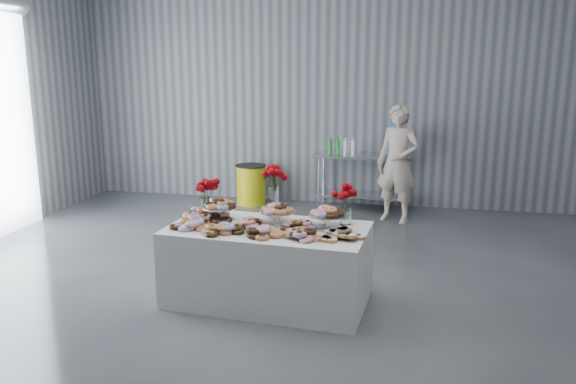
{
  "coord_description": "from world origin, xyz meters",
  "views": [
    {
      "loc": [
        1.43,
        -4.65,
        2.28
      ],
      "look_at": [
        0.26,
        0.7,
        1.03
      ],
      "focal_mm": 35.0,
      "sensor_mm": 36.0,
      "label": 1
    }
  ],
  "objects_px": {
    "prep_table": "(362,172)",
    "water_jug": "(396,139)",
    "trash_barrel": "(251,184)",
    "person": "(398,164)",
    "display_table": "(268,264)"
  },
  "relations": [
    {
      "from": "prep_table",
      "to": "water_jug",
      "type": "relative_size",
      "value": 2.71
    },
    {
      "from": "prep_table",
      "to": "trash_barrel",
      "type": "height_order",
      "value": "prep_table"
    },
    {
      "from": "prep_table",
      "to": "person",
      "type": "relative_size",
      "value": 0.87
    },
    {
      "from": "person",
      "to": "trash_barrel",
      "type": "distance_m",
      "value": 2.51
    },
    {
      "from": "prep_table",
      "to": "water_jug",
      "type": "distance_m",
      "value": 0.73
    },
    {
      "from": "person",
      "to": "water_jug",
      "type": "bearing_deg",
      "value": 117.44
    },
    {
      "from": "person",
      "to": "trash_barrel",
      "type": "height_order",
      "value": "person"
    },
    {
      "from": "display_table",
      "to": "prep_table",
      "type": "xyz_separation_m",
      "value": [
        0.58,
        3.74,
        0.24
      ]
    },
    {
      "from": "person",
      "to": "trash_barrel",
      "type": "bearing_deg",
      "value": -171.54
    },
    {
      "from": "trash_barrel",
      "to": "person",
      "type": "bearing_deg",
      "value": -13.08
    },
    {
      "from": "water_jug",
      "to": "trash_barrel",
      "type": "xyz_separation_m",
      "value": [
        -2.33,
        0.0,
        -0.82
      ]
    },
    {
      "from": "prep_table",
      "to": "trash_barrel",
      "type": "distance_m",
      "value": 1.85
    },
    {
      "from": "display_table",
      "to": "water_jug",
      "type": "distance_m",
      "value": 3.97
    },
    {
      "from": "prep_table",
      "to": "person",
      "type": "xyz_separation_m",
      "value": [
        0.56,
        -0.55,
        0.24
      ]
    },
    {
      "from": "prep_table",
      "to": "trash_barrel",
      "type": "relative_size",
      "value": 2.29
    }
  ]
}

